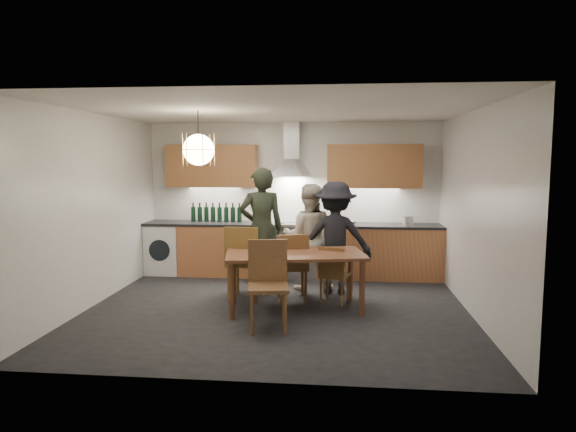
# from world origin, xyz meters

# --- Properties ---
(ground) EXTENTS (5.00, 5.00, 0.00)m
(ground) POSITION_xyz_m (0.00, 0.00, 0.00)
(ground) COLOR black
(ground) RESTS_ON ground
(room_shell) EXTENTS (5.02, 4.52, 2.61)m
(room_shell) POSITION_xyz_m (0.00, 0.00, 1.71)
(room_shell) COLOR white
(room_shell) RESTS_ON ground
(counter_run) EXTENTS (5.00, 0.62, 0.90)m
(counter_run) POSITION_xyz_m (0.02, 1.95, 0.45)
(counter_run) COLOR #C87E4D
(counter_run) RESTS_ON ground
(range_stove) EXTENTS (0.90, 0.60, 0.92)m
(range_stove) POSITION_xyz_m (0.00, 1.94, 0.44)
(range_stove) COLOR silver
(range_stove) RESTS_ON ground
(wall_fixtures) EXTENTS (4.30, 0.54, 1.10)m
(wall_fixtures) POSITION_xyz_m (0.00, 2.07, 1.87)
(wall_fixtures) COLOR #B87947
(wall_fixtures) RESTS_ON ground
(pendant_lamp) EXTENTS (0.43, 0.43, 0.70)m
(pendant_lamp) POSITION_xyz_m (-1.00, -0.10, 2.10)
(pendant_lamp) COLOR black
(pendant_lamp) RESTS_ON ground
(dining_table) EXTENTS (1.93, 1.20, 0.76)m
(dining_table) POSITION_xyz_m (0.24, 0.01, 0.67)
(dining_table) COLOR brown
(dining_table) RESTS_ON ground
(chair_back_left) EXTENTS (0.53, 0.53, 1.05)m
(chair_back_left) POSITION_xyz_m (-0.51, 0.37, 0.60)
(chair_back_left) COLOR brown
(chair_back_left) RESTS_ON ground
(chair_back_mid) EXTENTS (0.51, 0.51, 0.95)m
(chair_back_mid) POSITION_xyz_m (0.17, 0.40, 0.55)
(chair_back_mid) COLOR brown
(chair_back_mid) RESTS_ON ground
(chair_back_right) EXTENTS (0.45, 0.45, 0.81)m
(chair_back_right) POSITION_xyz_m (0.73, 0.30, 0.46)
(chair_back_right) COLOR brown
(chair_back_right) RESTS_ON ground
(chair_front) EXTENTS (0.53, 0.53, 1.03)m
(chair_front) POSITION_xyz_m (-0.02, -0.73, 0.59)
(chair_front) COLOR brown
(chair_front) RESTS_ON ground
(person_left) EXTENTS (0.77, 0.61, 1.85)m
(person_left) POSITION_xyz_m (-0.37, 1.07, 0.93)
(person_left) COLOR black
(person_left) RESTS_ON ground
(person_mid) EXTENTS (0.79, 0.61, 1.62)m
(person_mid) POSITION_xyz_m (0.35, 1.07, 0.81)
(person_mid) COLOR beige
(person_mid) RESTS_ON ground
(person_right) EXTENTS (1.07, 0.62, 1.65)m
(person_right) POSITION_xyz_m (0.75, 0.90, 0.83)
(person_right) COLOR black
(person_right) RESTS_ON ground
(mixing_bowl) EXTENTS (0.33, 0.33, 0.08)m
(mixing_bowl) POSITION_xyz_m (0.96, 1.85, 0.94)
(mixing_bowl) COLOR #B1B1B4
(mixing_bowl) RESTS_ON counter_run
(stock_pot) EXTENTS (0.19, 0.19, 0.13)m
(stock_pot) POSITION_xyz_m (1.94, 1.97, 0.96)
(stock_pot) COLOR silver
(stock_pot) RESTS_ON counter_run
(wine_bottles) EXTENTS (0.89, 0.08, 0.33)m
(wine_bottles) POSITION_xyz_m (-1.31, 2.04, 1.06)
(wine_bottles) COLOR black
(wine_bottles) RESTS_ON counter_run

